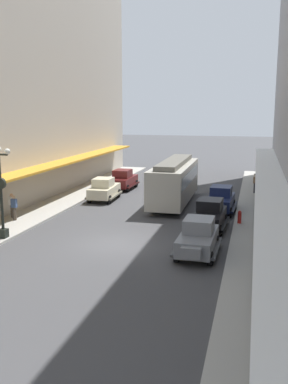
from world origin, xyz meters
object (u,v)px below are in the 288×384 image
Objects in this scene: parked_car_3 at (104,189)px; streetcar at (174,180)px; fire_hydrant at (240,217)px; parked_car_4 at (221,199)px; parked_car_1 at (209,214)px; parked_car_0 at (198,237)px; pedestrian_0 at (255,183)px; parked_car_2 at (123,179)px; pedestrian_2 at (12,205)px; pedestrian_1 at (14,208)px; lamp_post_with_clock at (1,188)px.

parked_car_3 is 0.45× the size of streetcar.
parked_car_4 is at bearing 113.30° from fire_hydrant.
parked_car_1 is 2.28m from fire_hydrant.
parked_car_0 is 0.44× the size of streetcar.
parked_car_0 is at bearing -51.33° from parked_car_3.
pedestrian_0 is at bearing 71.66° from parked_car_4.
parked_car_0 is 4.86m from parked_car_1.
parked_car_0 is 9.67m from parked_car_4.
parked_car_2 is at bearing 138.64° from streetcar.
pedestrian_0 is at bearing 24.49° from parked_car_3.
pedestrian_2 is (-12.97, -0.97, 0.05)m from parked_car_1.
parked_car_3 is at bearing -179.86° from streetcar.
streetcar is 5.88× the size of pedestrian_1.
fire_hydrant is (10.92, -10.25, -0.38)m from parked_car_2.
parked_car_2 is (-9.09, 16.47, 0.00)m from parked_car_0.
lamp_post_with_clock is at bearing -98.63° from parked_car_3.
pedestrian_2 is (-2.00, 4.21, -2.00)m from lamp_post_with_clock.
streetcar is (5.72, -5.03, 0.96)m from parked_car_2.
lamp_post_with_clock reaches higher than fire_hydrant.
pedestrian_0 is at bearing 41.50° from streetcar.
parked_car_0 is 0.83× the size of lamp_post_with_clock.
parked_car_0 reaches higher than pedestrian_2.
fire_hydrant is (5.20, -5.21, -1.34)m from streetcar.
pedestrian_2 is at bearing -156.50° from parked_car_4.
parked_car_2 is 7.68m from streetcar.
parked_car_1 is 14.77m from parked_car_2.
fire_hydrant is (1.78, 1.36, -0.38)m from parked_car_1.
pedestrian_1 is (-12.45, -1.56, 0.05)m from parked_car_1.
pedestrian_1 is (-9.03, -8.13, -0.91)m from streetcar.
parked_car_0 is 18.81m from parked_car_2.
parked_car_2 is at bearing 89.41° from parked_car_3.
parked_car_0 is at bearing -61.11° from parked_car_2.
streetcar is (-3.41, 6.58, 0.96)m from parked_car_1.
parked_car_0 and parked_car_2 have the same top height.
parked_car_3 reaches higher than pedestrian_2.
lamp_post_with_clock is (-1.83, -16.79, 2.04)m from parked_car_2.
parked_car_2 is at bearing 75.87° from pedestrian_1.
streetcar is 12.21m from pedestrian_2.
parked_car_1 reaches higher than pedestrian_0.
pedestrian_0 is (6.09, 5.39, -0.89)m from streetcar.
fire_hydrant is at bearing -94.81° from pedestrian_0.
streetcar is at bearing 38.29° from pedestrian_2.
lamp_post_with_clock is 4.40m from pedestrian_1.
parked_car_2 is at bearing -178.29° from pedestrian_0.
pedestrian_2 reaches higher than fire_hydrant.
parked_car_0 is 17.04m from pedestrian_0.
lamp_post_with_clock is 14.54m from fire_hydrant.
pedestrian_1 is (-15.12, -13.52, -0.02)m from pedestrian_0.
pedestrian_0 is at bearing 85.19° from fire_hydrant.
parked_car_3 is 5.85m from streetcar.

